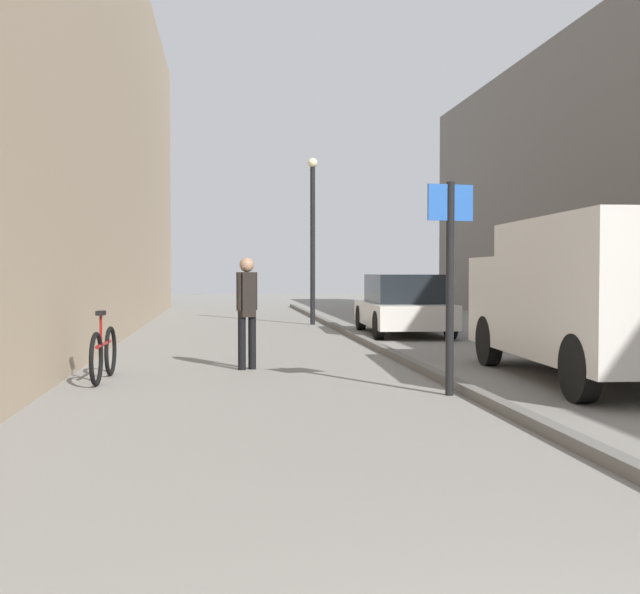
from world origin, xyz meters
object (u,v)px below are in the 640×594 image
at_px(pedestrian_main_foreground, 247,305).
at_px(delivery_van, 593,294).
at_px(parked_car, 403,305).
at_px(bicycle_leaning, 104,353).
at_px(lamp_post, 313,230).
at_px(street_sign_post, 450,269).

height_order(pedestrian_main_foreground, delivery_van, delivery_van).
xyz_separation_m(parked_car, bicycle_leaning, (-5.97, -7.40, -0.33)).
height_order(delivery_van, bicycle_leaning, delivery_van).
bearing_deg(parked_car, lamp_post, 118.22).
bearing_deg(street_sign_post, lamp_post, -100.03).
bearing_deg(parked_car, bicycle_leaning, -126.76).
bearing_deg(pedestrian_main_foreground, lamp_post, 55.37).
distance_m(street_sign_post, bicycle_leaning, 4.89).
relative_size(delivery_van, bicycle_leaning, 2.94).
bearing_deg(parked_car, street_sign_post, -97.61).
bearing_deg(delivery_van, pedestrian_main_foreground, 161.16).
relative_size(delivery_van, parked_car, 1.22).
bearing_deg(street_sign_post, bicycle_leaning, -33.39).
distance_m(delivery_van, parked_car, 8.30).
bearing_deg(bicycle_leaning, lamp_post, 71.15).
bearing_deg(lamp_post, bicycle_leaning, -110.82).
bearing_deg(bicycle_leaning, parked_car, 53.07).
bearing_deg(street_sign_post, pedestrian_main_foreground, -60.80).
relative_size(delivery_van, lamp_post, 1.09).
relative_size(delivery_van, street_sign_post, 2.00).
bearing_deg(delivery_van, bicycle_leaning, 175.49).
bearing_deg(parked_car, pedestrian_main_foreground, -119.65).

